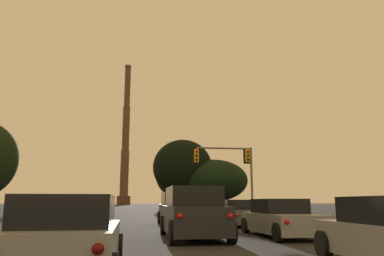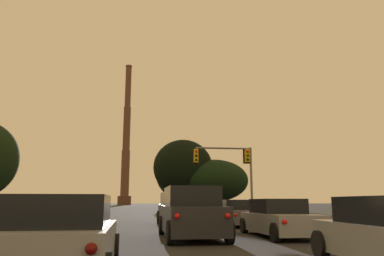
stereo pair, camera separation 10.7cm
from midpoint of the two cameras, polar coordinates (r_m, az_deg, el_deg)
The scene contains 10 objects.
suv_center_lane_front at distance 22.22m, azimuth -2.25°, elevation -12.24°, with size 2.24×4.95×1.86m.
hatchback_left_lane_third at distance 7.49m, azimuth -18.70°, elevation -15.59°, with size 2.03×4.16×1.44m.
suv_center_lane_second at distance 14.08m, azimuth -0.07°, elevation -12.88°, with size 2.21×4.95×1.86m.
sedan_right_lane_front at distance 21.50m, azimuth 6.83°, elevation -12.82°, with size 2.12×4.76×1.43m.
sedan_right_lane_second at distance 15.20m, azimuth 13.18°, elevation -13.33°, with size 2.05×4.73×1.43m.
traffic_light_overhead_right at distance 30.01m, azimuth 5.99°, elevation -5.45°, with size 4.92×0.50×5.62m.
smokestack at distance 165.24m, azimuth -10.15°, elevation -3.02°, with size 5.70×5.70×62.03m.
treeline_far_right at distance 76.69m, azimuth -1.22°, elevation -7.22°, with size 11.63×10.47×11.60m.
treeline_center_left at distance 75.34m, azimuth -1.49°, elevation -6.03°, with size 11.85×10.67×13.65m.
treeline_right_mid at distance 75.42m, azimuth 3.26°, elevation -8.00°, with size 13.65×12.28×9.63m.
Camera 1 is at (-1.89, -2.23, 1.31)m, focal length 35.00 mm.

